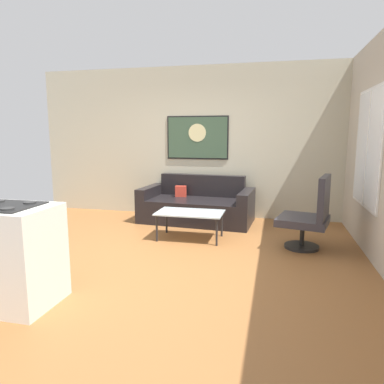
% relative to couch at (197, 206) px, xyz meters
% --- Properties ---
extents(ground, '(6.40, 6.40, 0.04)m').
position_rel_couch_xyz_m(ground, '(-0.07, -1.90, -0.29)').
color(ground, brown).
extents(back_wall, '(6.40, 0.05, 2.80)m').
position_rel_couch_xyz_m(back_wall, '(-0.07, 0.53, 1.13)').
color(back_wall, '#B6B096').
rests_on(back_wall, ground).
extents(couch, '(2.02, 1.09, 0.81)m').
position_rel_couch_xyz_m(couch, '(0.00, 0.00, 0.00)').
color(couch, black).
rests_on(couch, ground).
extents(coffee_table, '(0.98, 0.57, 0.41)m').
position_rel_couch_xyz_m(coffee_table, '(0.13, -1.08, 0.11)').
color(coffee_table, silver).
rests_on(coffee_table, ground).
extents(armchair, '(0.78, 0.80, 1.01)m').
position_rel_couch_xyz_m(armchair, '(1.83, -1.17, 0.20)').
color(armchair, black).
rests_on(armchair, ground).
extents(wall_painting, '(1.17, 0.03, 0.81)m').
position_rel_couch_xyz_m(wall_painting, '(-0.10, 0.48, 1.22)').
color(wall_painting, black).
extents(window, '(0.03, 1.32, 1.56)m').
position_rel_couch_xyz_m(window, '(2.52, -1.00, 1.10)').
color(window, silver).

